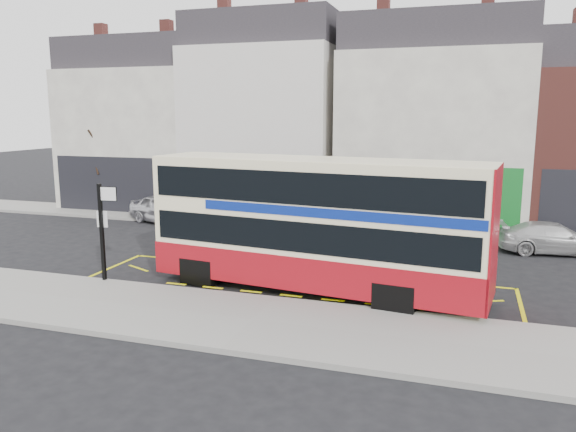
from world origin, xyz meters
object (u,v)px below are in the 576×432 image
(car_white, at_px, (554,238))
(street_tree_left, at_px, (103,140))
(car_grey, at_px, (374,229))
(car_silver, at_px, (166,209))
(double_decker_bus, at_px, (317,223))
(street_tree_right, at_px, (436,167))
(bus_stop_post, at_px, (103,223))

(car_white, relative_size, street_tree_left, 0.71)
(car_grey, distance_m, street_tree_left, 16.94)
(car_silver, bearing_deg, car_white, -72.57)
(car_silver, bearing_deg, double_decker_bus, -109.71)
(car_silver, distance_m, street_tree_right, 13.69)
(street_tree_left, bearing_deg, car_grey, -12.52)
(bus_stop_post, bearing_deg, car_grey, 44.19)
(double_decker_bus, bearing_deg, car_grey, 92.00)
(bus_stop_post, xyz_separation_m, car_white, (14.68, 9.09, -1.44))
(bus_stop_post, xyz_separation_m, car_silver, (-3.44, 9.87, -1.32))
(car_silver, bearing_deg, car_grey, -76.24)
(car_white, bearing_deg, bus_stop_post, 114.62)
(bus_stop_post, distance_m, street_tree_left, 15.21)
(bus_stop_post, height_order, car_grey, bus_stop_post)
(car_white, xyz_separation_m, street_tree_right, (-4.91, 3.51, 2.42))
(double_decker_bus, relative_size, street_tree_right, 2.41)
(double_decker_bus, height_order, bus_stop_post, double_decker_bus)
(car_white, bearing_deg, street_tree_right, 47.28)
(car_white, bearing_deg, car_grey, 85.95)
(car_silver, height_order, street_tree_left, street_tree_left)
(car_white, bearing_deg, double_decker_bus, 127.51)
(street_tree_left, height_order, street_tree_right, street_tree_left)
(car_grey, bearing_deg, car_silver, 66.80)
(car_silver, relative_size, car_grey, 1.12)
(bus_stop_post, xyz_separation_m, street_tree_left, (-8.72, 12.29, 2.03))
(car_silver, height_order, car_white, car_silver)
(double_decker_bus, distance_m, street_tree_left, 19.12)
(car_grey, bearing_deg, double_decker_bus, 158.15)
(bus_stop_post, distance_m, car_white, 17.32)
(car_silver, relative_size, street_tree_left, 0.72)
(car_silver, bearing_deg, bus_stop_post, -140.87)
(car_silver, xyz_separation_m, street_tree_left, (-5.28, 2.42, 3.36))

